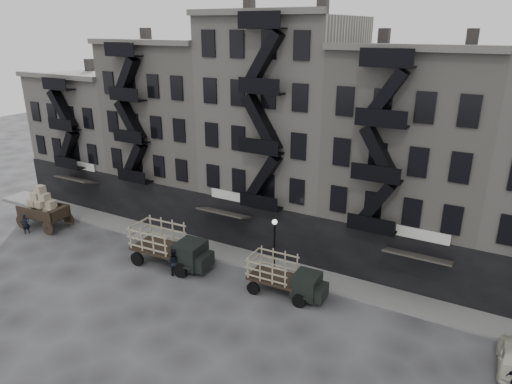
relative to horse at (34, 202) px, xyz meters
The scene contains 13 objects.
ground 22.60m from the horse, ahead, with size 140.00×140.00×0.00m, color #38383A.
sidewalk 22.50m from the horse, ahead, with size 55.00×2.50×0.15m, color slate.
building_west 9.35m from the horse, 71.48° to the left, with size 10.00×11.35×13.20m.
building_midwest 15.95m from the horse, 30.45° to the left, with size 10.00×11.35×16.20m.
building_center 24.86m from the horse, 18.06° to the left, with size 10.00×11.35×18.20m.
building_mideast 33.95m from the horse, 12.71° to the left, with size 10.00×11.35×16.20m.
lamp_post 25.54m from the horse, ahead, with size 0.36×0.36×4.28m.
horse is the anchor object (origin of this frame).
wagon 5.03m from the horse, 26.63° to the right, with size 4.46×2.63×3.64m.
stake_truck_west 18.33m from the horse, ahead, with size 6.12×2.76×3.01m.
stake_truck_east 27.12m from the horse, ahead, with size 5.14×2.26×2.54m.
pedestrian_west 5.73m from the horse, 42.11° to the right, with size 0.62×0.41×1.71m, color black.
pedestrian_mid 19.58m from the horse, ahead, with size 0.98×0.76×2.02m, color black.
Camera 1 is at (15.52, -22.16, 16.30)m, focal length 32.00 mm.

